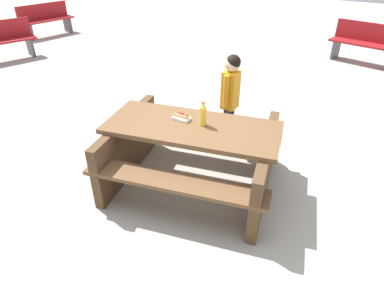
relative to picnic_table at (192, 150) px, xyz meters
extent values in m
plane|color=#ADA599|center=(0.00, 0.00, -0.44)|extent=(30.00, 30.00, 0.00)
cube|color=brown|center=(0.00, 0.00, 0.28)|extent=(1.94, 1.22, 0.05)
cube|color=brown|center=(-0.15, 0.54, -0.01)|extent=(1.81, 0.76, 0.04)
cube|color=brown|center=(0.15, -0.54, -0.01)|extent=(1.81, 0.76, 0.04)
cube|color=#4D3520|center=(0.75, 0.21, -0.09)|extent=(0.48, 1.37, 0.70)
cube|color=#4D3520|center=(-0.75, -0.21, -0.09)|extent=(0.48, 1.37, 0.70)
cylinder|color=yellow|center=(-0.09, -0.07, 0.41)|extent=(0.07, 0.07, 0.20)
cone|color=yellow|center=(-0.09, -0.07, 0.53)|extent=(0.06, 0.06, 0.04)
cylinder|color=orange|center=(-0.09, -0.07, 0.56)|extent=(0.04, 0.04, 0.02)
cube|color=white|center=(0.16, -0.05, 0.32)|extent=(0.18, 0.11, 0.03)
cube|color=#D8B272|center=(0.16, -0.05, 0.35)|extent=(0.15, 0.06, 0.04)
cylinder|color=maroon|center=(0.16, -0.05, 0.37)|extent=(0.14, 0.03, 0.03)
ellipsoid|color=maroon|center=(0.16, -0.05, 0.38)|extent=(0.07, 0.03, 0.01)
cylinder|color=#262633|center=(0.06, -0.89, -0.16)|extent=(0.09, 0.09, 0.56)
cylinder|color=#262633|center=(0.06, -1.01, -0.16)|extent=(0.09, 0.09, 0.56)
cube|color=orange|center=(0.06, -0.95, 0.35)|extent=(0.18, 0.19, 0.47)
cylinder|color=orange|center=(0.06, -0.83, 0.38)|extent=(0.07, 0.07, 0.40)
cylinder|color=orange|center=(0.06, -1.07, 0.38)|extent=(0.07, 0.07, 0.40)
sphere|color=beige|center=(0.06, -0.95, 0.69)|extent=(0.19, 0.19, 0.19)
sphere|color=black|center=(0.05, -0.95, 0.71)|extent=(0.18, 0.18, 0.18)
cube|color=maroon|center=(-0.77, -5.70, -0.01)|extent=(1.54, 0.64, 0.04)
cube|color=maroon|center=(-0.79, -5.88, 0.21)|extent=(1.49, 0.28, 0.40)
cube|color=#4C4C51|center=(-0.17, -5.80, -0.24)|extent=(0.12, 0.36, 0.41)
cube|color=maroon|center=(6.08, -1.40, -0.01)|extent=(0.77, 1.55, 0.04)
cube|color=#4C4C51|center=(5.92, -1.98, -0.24)|extent=(0.36, 0.15, 0.41)
cube|color=maroon|center=(7.24, -3.48, -0.01)|extent=(0.57, 1.54, 0.04)
cube|color=maroon|center=(7.42, -3.50, 0.21)|extent=(0.21, 1.49, 0.40)
cube|color=#4C4C51|center=(7.31, -2.88, -0.24)|extent=(0.36, 0.10, 0.41)
cube|color=#4C4C51|center=(7.17, -4.07, -0.24)|extent=(0.36, 0.10, 0.41)
camera|label=1|loc=(-1.67, 2.52, 1.94)|focal=31.21mm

